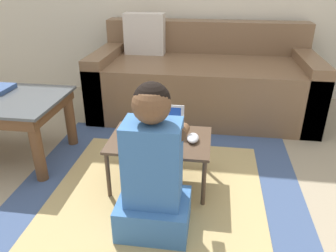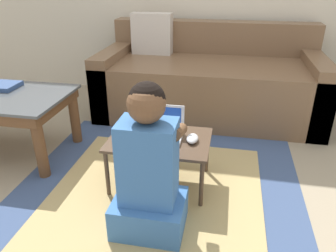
{
  "view_description": "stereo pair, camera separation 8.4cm",
  "coord_description": "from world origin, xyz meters",
  "px_view_note": "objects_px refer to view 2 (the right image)",
  "views": [
    {
      "loc": [
        0.2,
        -1.53,
        1.18
      ],
      "look_at": [
        -0.04,
        0.15,
        0.37
      ],
      "focal_mm": 35.0,
      "sensor_mm": 36.0,
      "label": 1
    },
    {
      "loc": [
        0.28,
        -1.52,
        1.18
      ],
      "look_at": [
        -0.04,
        0.15,
        0.37
      ],
      "focal_mm": 35.0,
      "sensor_mm": 36.0,
      "label": 2
    }
  ],
  "objects_px": {
    "couch": "(208,81)",
    "laptop_desk": "(160,144)",
    "laptop": "(160,132)",
    "book_on_table": "(4,86)",
    "person_seated": "(149,172)",
    "computer_mouse": "(192,139)"
  },
  "relations": [
    {
      "from": "couch",
      "to": "person_seated",
      "type": "xyz_separation_m",
      "value": [
        -0.15,
        -1.58,
        0.05
      ]
    },
    {
      "from": "laptop_desk",
      "to": "couch",
      "type": "bearing_deg",
      "value": 81.36
    },
    {
      "from": "couch",
      "to": "laptop_desk",
      "type": "relative_size",
      "value": 3.24
    },
    {
      "from": "laptop",
      "to": "person_seated",
      "type": "distance_m",
      "value": 0.41
    },
    {
      "from": "book_on_table",
      "to": "laptop_desk",
      "type": "bearing_deg",
      "value": -13.91
    },
    {
      "from": "laptop_desk",
      "to": "book_on_table",
      "type": "relative_size",
      "value": 3.11
    },
    {
      "from": "laptop",
      "to": "book_on_table",
      "type": "xyz_separation_m",
      "value": [
        -1.16,
        0.26,
        0.11
      ]
    },
    {
      "from": "person_seated",
      "to": "book_on_table",
      "type": "height_order",
      "value": "person_seated"
    },
    {
      "from": "laptop_desk",
      "to": "computer_mouse",
      "type": "bearing_deg",
      "value": 0.8
    },
    {
      "from": "couch",
      "to": "laptop_desk",
      "type": "xyz_separation_m",
      "value": [
        -0.18,
        -1.2,
        -0.01
      ]
    },
    {
      "from": "couch",
      "to": "person_seated",
      "type": "bearing_deg",
      "value": -95.44
    },
    {
      "from": "laptop_desk",
      "to": "laptop",
      "type": "relative_size",
      "value": 2.24
    },
    {
      "from": "computer_mouse",
      "to": "laptop",
      "type": "bearing_deg",
      "value": 173.35
    },
    {
      "from": "computer_mouse",
      "to": "laptop_desk",
      "type": "bearing_deg",
      "value": -179.2
    },
    {
      "from": "laptop_desk",
      "to": "person_seated",
      "type": "height_order",
      "value": "person_seated"
    },
    {
      "from": "laptop_desk",
      "to": "computer_mouse",
      "type": "height_order",
      "value": "computer_mouse"
    },
    {
      "from": "couch",
      "to": "laptop_desk",
      "type": "bearing_deg",
      "value": -98.64
    },
    {
      "from": "person_seated",
      "to": "computer_mouse",
      "type": "bearing_deg",
      "value": 67.88
    },
    {
      "from": "person_seated",
      "to": "book_on_table",
      "type": "relative_size",
      "value": 4.13
    },
    {
      "from": "laptop_desk",
      "to": "person_seated",
      "type": "distance_m",
      "value": 0.39
    },
    {
      "from": "computer_mouse",
      "to": "person_seated",
      "type": "bearing_deg",
      "value": -112.12
    },
    {
      "from": "couch",
      "to": "book_on_table",
      "type": "relative_size",
      "value": 10.05
    }
  ]
}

